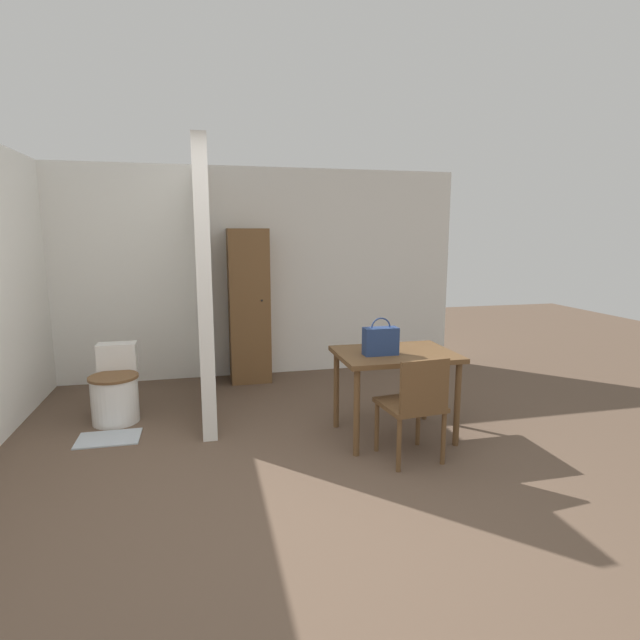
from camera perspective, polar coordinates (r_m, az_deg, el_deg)
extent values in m
plane|color=brown|center=(3.24, -2.76, -22.44)|extent=(16.00, 16.00, 0.00)
cube|color=white|center=(6.14, -8.70, 5.29)|extent=(5.33, 0.12, 2.50)
cube|color=white|center=(5.08, -13.11, 4.21)|extent=(0.12, 1.98, 2.50)
cube|color=brown|center=(4.26, 8.59, -3.89)|extent=(0.98, 0.73, 0.04)
cylinder|color=brown|center=(3.95, 4.21, -10.54)|extent=(0.05, 0.05, 0.70)
cylinder|color=brown|center=(4.28, 15.42, -9.27)|extent=(0.05, 0.05, 0.70)
cylinder|color=brown|center=(4.50, 1.88, -7.93)|extent=(0.05, 0.05, 0.70)
cylinder|color=brown|center=(4.79, 11.94, -7.05)|extent=(0.05, 0.05, 0.70)
cube|color=brown|center=(3.95, 10.25, -9.51)|extent=(0.48, 0.48, 0.04)
cube|color=brown|center=(3.72, 11.88, -7.38)|extent=(0.39, 0.07, 0.39)
cylinder|color=brown|center=(4.10, 6.51, -12.01)|extent=(0.04, 0.04, 0.41)
cylinder|color=brown|center=(4.26, 11.15, -11.25)|extent=(0.04, 0.04, 0.41)
cylinder|color=brown|center=(3.79, 9.01, -13.94)|extent=(0.04, 0.04, 0.41)
cylinder|color=brown|center=(3.97, 13.92, -12.99)|extent=(0.04, 0.04, 0.41)
cylinder|color=white|center=(5.03, -22.38, -8.46)|extent=(0.42, 0.42, 0.42)
cylinder|color=brown|center=(4.97, -22.55, -6.04)|extent=(0.44, 0.44, 0.02)
cube|color=white|center=(5.21, -22.16, -3.92)|extent=(0.36, 0.18, 0.27)
cube|color=navy|center=(4.12, 6.93, -2.42)|extent=(0.28, 0.12, 0.23)
torus|color=navy|center=(4.09, 6.97, -0.87)|extent=(0.17, 0.01, 0.17)
cube|color=brown|center=(5.89, -8.13, 1.61)|extent=(0.46, 0.43, 1.78)
sphere|color=black|center=(5.67, -6.67, 2.23)|extent=(0.02, 0.02, 0.02)
cube|color=#B2BCC6|center=(4.72, -23.00, -12.35)|extent=(0.51, 0.35, 0.01)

